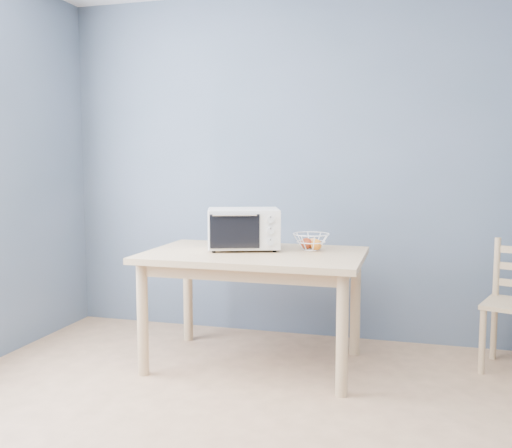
# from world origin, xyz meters

# --- Properties ---
(room) EXTENTS (4.01, 4.51, 2.61)m
(room) POSITION_xyz_m (0.00, 0.00, 1.30)
(room) COLOR tan
(room) RESTS_ON ground
(dining_table) EXTENTS (1.40, 0.90, 0.75)m
(dining_table) POSITION_xyz_m (-0.29, 1.50, 0.65)
(dining_table) COLOR tan
(dining_table) RESTS_ON ground
(toaster_oven) EXTENTS (0.54, 0.47, 0.28)m
(toaster_oven) POSITION_xyz_m (-0.40, 1.58, 0.89)
(toaster_oven) COLOR silver
(toaster_oven) RESTS_ON dining_table
(fruit_basket) EXTENTS (0.32, 0.32, 0.11)m
(fruit_basket) POSITION_xyz_m (0.06, 1.68, 0.81)
(fruit_basket) COLOR white
(fruit_basket) RESTS_ON dining_table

